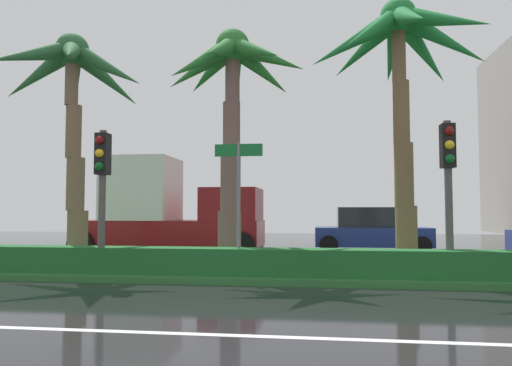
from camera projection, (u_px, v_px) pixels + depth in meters
The scene contains 12 objects.
ground_plane at pixel (313, 272), 12.95m from camera, with size 90.00×42.00×0.10m, color black.
near_lane_divider_stripe at pixel (305, 338), 6.03m from camera, with size 81.00×0.14×0.01m, color white.
median_strip at pixel (313, 272), 11.97m from camera, with size 85.50×4.00×0.15m, color #2D6B33.
median_hedge at pixel (312, 263), 10.61m from camera, with size 76.50×0.70×0.60m.
palm_tree_mid_left at pixel (73, 87), 13.21m from camera, with size 4.45×4.24×6.34m.
palm_tree_centre_left at pixel (232, 83), 12.71m from camera, with size 3.85×3.85×6.28m.
palm_tree_centre at pixel (400, 55), 12.13m from camera, with size 4.69×4.81×6.81m.
traffic_signal_median_left at pixel (102, 175), 11.08m from camera, with size 0.28×0.43×3.30m.
traffic_signal_median_right at pixel (448, 169), 10.42m from camera, with size 0.28×0.43×3.40m.
street_name_sign at pixel (238, 189), 10.89m from camera, with size 1.10×0.08×3.00m.
box_truck_lead at pixel (169, 212), 16.90m from camera, with size 6.40×2.64×3.46m.
car_in_traffic_leading at pixel (371, 231), 18.40m from camera, with size 4.30×2.02×1.72m.
Camera 1 is at (0.20, -4.16, 1.60)m, focal length 33.80 mm.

